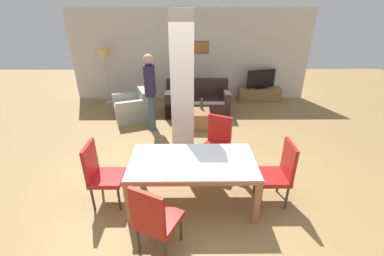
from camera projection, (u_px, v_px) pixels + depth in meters
ground_plane at (192, 200)px, 3.98m from camera, size 18.00×18.00×0.00m
back_wall at (191, 56)px, 7.79m from camera, size 7.20×0.09×2.70m
divider_pillar at (183, 90)px, 4.64m from camera, size 0.41×0.34×2.70m
dining_table at (193, 168)px, 3.72m from camera, size 1.82×0.98×0.73m
dining_chair_head_left at (101, 172)px, 3.74m from camera, size 0.46×0.46×0.99m
dining_chair_head_right at (279, 171)px, 3.76m from camera, size 0.46×0.46×0.99m
dining_chair_near_left at (155, 218)px, 2.94m from camera, size 0.62×0.62×0.99m
dining_chair_far_right at (217, 142)px, 4.57m from camera, size 0.62×0.62×0.99m
sofa at (197, 102)px, 7.10m from camera, size 1.71×0.87×0.89m
armchair at (133, 108)px, 6.77m from camera, size 1.11×1.14×0.78m
coffee_table at (196, 119)px, 6.27m from camera, size 0.65×0.58×0.43m
bottle at (202, 105)px, 6.27m from camera, size 0.07×0.07×0.26m
tv_stand at (259, 94)px, 8.05m from camera, size 1.30×0.40×0.41m
tv_screen at (261, 79)px, 7.84m from camera, size 0.90×0.31×0.57m
floor_lamp at (105, 58)px, 7.44m from camera, size 0.29×0.29×1.62m
standing_person at (150, 87)px, 5.85m from camera, size 0.24×0.39×1.79m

